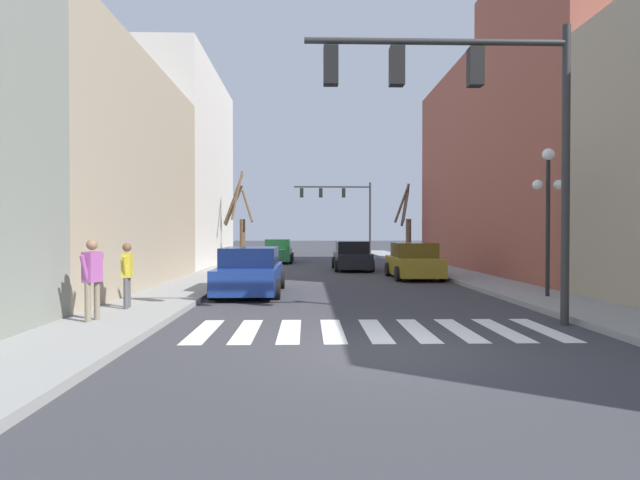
% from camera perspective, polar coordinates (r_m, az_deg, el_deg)
% --- Properties ---
extents(ground_plane, '(240.00, 240.00, 0.00)m').
position_cam_1_polar(ground_plane, '(8.99, 7.92, -12.45)').
color(ground_plane, '#38383D').
extents(sidewalk_left, '(2.31, 90.00, 0.15)m').
position_cam_1_polar(sidewalk_left, '(9.85, -27.85, -10.92)').
color(sidewalk_left, gray).
rests_on(sidewalk_left, ground_plane).
extents(building_row_left, '(6.00, 34.26, 11.75)m').
position_cam_1_polar(building_row_left, '(23.07, -23.19, 7.82)').
color(building_row_left, gray).
rests_on(building_row_left, ground_plane).
extents(building_row_right, '(6.00, 33.20, 13.42)m').
position_cam_1_polar(building_row_right, '(23.63, 27.54, 9.37)').
color(building_row_right, tan).
rests_on(building_row_right, ground_plane).
extents(crosswalk_stripes, '(7.65, 2.60, 0.01)m').
position_cam_1_polar(crosswalk_stripes, '(10.76, 6.30, -10.22)').
color(crosswalk_stripes, white).
rests_on(crosswalk_stripes, ground_plane).
extents(traffic_signal_near, '(5.91, 0.28, 6.67)m').
position_cam_1_polar(traffic_signal_near, '(11.90, 17.06, 14.62)').
color(traffic_signal_near, '#2D2D2D').
rests_on(traffic_signal_near, ground_plane).
extents(traffic_signal_far, '(7.02, 0.28, 6.64)m').
position_cam_1_polar(traffic_signal_far, '(45.50, 2.58, 4.45)').
color(traffic_signal_far, '#2D2D2D').
rests_on(traffic_signal_far, ground_plane).
extents(street_lamp_right_corner, '(0.95, 0.36, 4.45)m').
position_cam_1_polar(street_lamp_right_corner, '(16.56, 24.61, 5.02)').
color(street_lamp_right_corner, black).
rests_on(street_lamp_right_corner, sidewalk_right).
extents(car_parked_right_near, '(2.19, 4.88, 1.57)m').
position_cam_1_polar(car_parked_right_near, '(17.07, -7.98, -3.62)').
color(car_parked_right_near, navy).
rests_on(car_parked_right_near, ground_plane).
extents(car_parked_left_near, '(2.05, 4.60, 1.61)m').
position_cam_1_polar(car_parked_left_near, '(34.52, -4.81, -1.34)').
color(car_parked_left_near, '#236B38').
rests_on(car_parked_left_near, ground_plane).
extents(car_driving_toward_lane, '(2.07, 4.52, 1.60)m').
position_cam_1_polar(car_driving_toward_lane, '(27.61, 3.67, -1.89)').
color(car_driving_toward_lane, black).
rests_on(car_driving_toward_lane, ground_plane).
extents(car_driving_away_lane, '(2.14, 4.27, 1.61)m').
position_cam_1_polar(car_driving_away_lane, '(22.87, 10.67, -2.46)').
color(car_driving_away_lane, '#A38423').
rests_on(car_driving_away_lane, ground_plane).
extents(pedestrian_near_right_corner, '(0.26, 0.71, 1.65)m').
position_cam_1_polar(pedestrian_near_right_corner, '(13.56, -21.18, -3.18)').
color(pedestrian_near_right_corner, '#4C4C51').
rests_on(pedestrian_near_right_corner, sidewalk_left).
extents(pedestrian_crossing_street, '(0.32, 0.76, 1.77)m').
position_cam_1_polar(pedestrian_crossing_street, '(11.92, -24.59, -3.40)').
color(pedestrian_crossing_street, '#7A705B').
rests_on(pedestrian_crossing_street, sidewalk_left).
extents(street_tree_right_mid, '(2.01, 2.39, 5.73)m').
position_cam_1_polar(street_tree_right_mid, '(31.10, -9.09, 1.62)').
color(street_tree_right_mid, brown).
rests_on(street_tree_right_mid, sidewalk_left).
extents(street_tree_left_mid, '(1.30, 3.50, 5.41)m').
position_cam_1_polar(street_tree_left_mid, '(36.05, 9.89, 1.61)').
color(street_tree_left_mid, brown).
rests_on(street_tree_left_mid, sidewalk_right).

